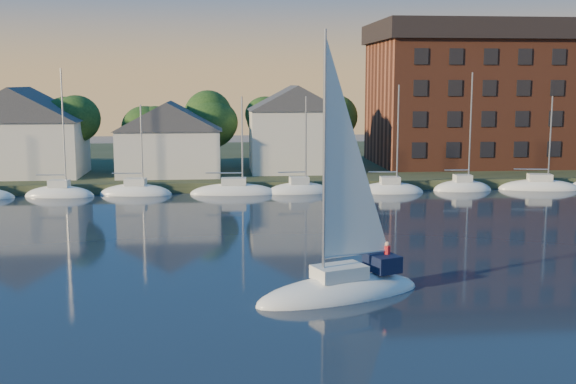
{
  "coord_description": "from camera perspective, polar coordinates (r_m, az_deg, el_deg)",
  "views": [
    {
      "loc": [
        -0.66,
        -22.92,
        11.18
      ],
      "look_at": [
        3.69,
        22.0,
        4.28
      ],
      "focal_mm": 45.0,
      "sensor_mm": 36.0,
      "label": 1
    }
  ],
  "objects": [
    {
      "name": "clubhouse_west",
      "position": [
        83.85,
        -20.33,
        4.57
      ],
      "size": [
        13.65,
        9.45,
        9.64
      ],
      "color": "silver",
      "rests_on": "shoreline_land"
    },
    {
      "name": "tree_line",
      "position": [
        86.05,
        -3.77,
        6.01
      ],
      "size": [
        93.4,
        5.4,
        8.9
      ],
      "color": "#352218",
      "rests_on": "shoreline_land"
    },
    {
      "name": "clubhouse_east",
      "position": [
        82.54,
        0.51,
        5.1
      ],
      "size": [
        10.5,
        8.4,
        9.8
      ],
      "color": "silver",
      "rests_on": "shoreline_land"
    },
    {
      "name": "shoreline_land",
      "position": [
        98.55,
        -5.11,
        2.15
      ],
      "size": [
        160.0,
        50.0,
        2.0
      ],
      "primitive_type": "cube",
      "color": "#2D3720",
      "rests_on": "ground"
    },
    {
      "name": "moored_fleet",
      "position": [
        72.77,
        -4.94,
        -0.1
      ],
      "size": [
        87.5,
        2.4,
        12.05
      ],
      "color": "white",
      "rests_on": "ground"
    },
    {
      "name": "clubhouse_centre",
      "position": [
        80.32,
        -9.35,
        4.26
      ],
      "size": [
        11.55,
        8.4,
        8.08
      ],
      "color": "silver",
      "rests_on": "shoreline_land"
    },
    {
      "name": "wooden_dock",
      "position": [
        75.75,
        -4.97,
        0.18
      ],
      "size": [
        120.0,
        3.0,
        1.0
      ],
      "primitive_type": "cube",
      "color": "brown",
      "rests_on": "ground"
    },
    {
      "name": "hero_sailboat",
      "position": [
        38.42,
        4.26,
        -7.29
      ],
      "size": [
        10.09,
        6.33,
        14.87
      ],
      "rotation": [
        0.0,
        0.0,
        3.51
      ],
      "color": "white",
      "rests_on": "ground"
    },
    {
      "name": "condo_block",
      "position": [
        94.46,
        16.14,
        7.51
      ],
      "size": [
        31.0,
        17.0,
        17.4
      ],
      "color": "brown",
      "rests_on": "shoreline_land"
    }
  ]
}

